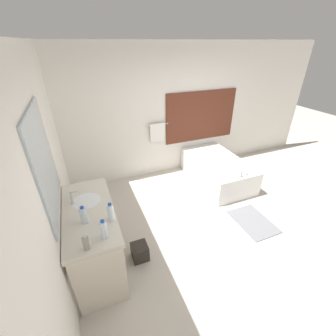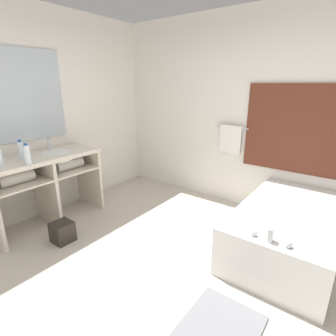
{
  "view_description": "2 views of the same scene",
  "coord_description": "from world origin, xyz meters",
  "views": [
    {
      "loc": [
        -1.8,
        -2.11,
        2.67
      ],
      "look_at": [
        -0.53,
        0.99,
        0.77
      ],
      "focal_mm": 24.0,
      "sensor_mm": 36.0,
      "label": 1
    },
    {
      "loc": [
        1.21,
        -1.37,
        1.75
      ],
      "look_at": [
        -0.49,
        0.89,
        0.83
      ],
      "focal_mm": 28.0,
      "sensor_mm": 36.0,
      "label": 2
    }
  ],
  "objects": [
    {
      "name": "bath_mat",
      "position": [
        0.62,
        -0.01,
        0.01
      ],
      "size": [
        0.54,
        0.76,
        0.02
      ],
      "color": "slate",
      "rests_on": "ground_plane"
    },
    {
      "name": "water_bottle_1",
      "position": [
        -1.94,
        -0.02,
        1.01
      ],
      "size": [
        0.07,
        0.07,
        0.22
      ],
      "color": "white",
      "rests_on": "vanity_counter"
    },
    {
      "name": "water_bottle_3",
      "position": [
        -1.77,
        -0.33,
        1.01
      ],
      "size": [
        0.07,
        0.07,
        0.23
      ],
      "color": "white",
      "rests_on": "vanity_counter"
    },
    {
      "name": "bathtub",
      "position": [
        0.76,
        1.37,
        0.27
      ],
      "size": [
        0.95,
        1.65,
        0.62
      ],
      "color": "white",
      "rests_on": "ground_plane"
    },
    {
      "name": "water_bottle_2",
      "position": [
        -1.66,
        -0.09,
        1.02
      ],
      "size": [
        0.07,
        0.07,
        0.23
      ],
      "color": "white",
      "rests_on": "vanity_counter"
    },
    {
      "name": "sink_faucet",
      "position": [
        -2.05,
        0.38,
        1.0
      ],
      "size": [
        0.09,
        0.04,
        0.18
      ],
      "color": "silver",
      "rests_on": "vanity_counter"
    },
    {
      "name": "vanity_counter",
      "position": [
        -1.89,
        0.2,
        0.65
      ],
      "size": [
        0.59,
        1.36,
        0.91
      ],
      "color": "beige",
      "rests_on": "ground_plane"
    },
    {
      "name": "ground_plane",
      "position": [
        0.0,
        0.0,
        0.0
      ],
      "size": [
        16.0,
        16.0,
        0.0
      ],
      "primitive_type": "plane",
      "color": "beige",
      "rests_on": "ground"
    },
    {
      "name": "wall_back_with_blinds",
      "position": [
        0.03,
        2.23,
        1.34
      ],
      "size": [
        7.4,
        0.13,
        2.7
      ],
      "color": "white",
      "rests_on": "ground_plane"
    },
    {
      "name": "wall_left_with_mirror",
      "position": [
        -2.23,
        0.0,
        1.36
      ],
      "size": [
        0.08,
        7.4,
        2.7
      ],
      "color": "white",
      "rests_on": "ground_plane"
    },
    {
      "name": "waste_bin",
      "position": [
        -1.35,
        0.02,
        0.12
      ],
      "size": [
        0.22,
        0.22,
        0.24
      ],
      "color": "#2D2823",
      "rests_on": "ground_plane"
    },
    {
      "name": "soap_dispenser",
      "position": [
        -1.95,
        -0.41,
        0.99
      ],
      "size": [
        0.06,
        0.06,
        0.18
      ],
      "color": "gray",
      "rests_on": "vanity_counter"
    }
  ]
}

